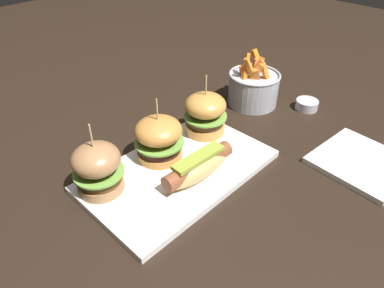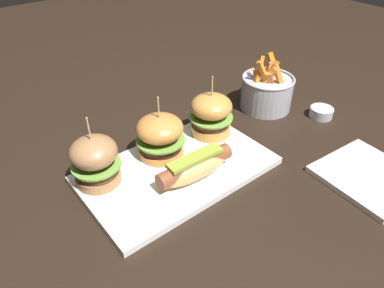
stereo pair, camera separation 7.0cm
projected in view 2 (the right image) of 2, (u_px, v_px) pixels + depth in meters
The scene contains 9 objects.
ground_plane at pixel (178, 172), 0.71m from camera, with size 3.00×3.00×0.00m, color black.
platter_main at pixel (177, 170), 0.71m from camera, with size 0.37×0.22×0.01m, color white.
hot_dog at pixel (195, 167), 0.66m from camera, with size 0.16×0.05×0.05m.
slider_left at pixel (95, 160), 0.64m from camera, with size 0.09×0.09×0.14m.
slider_center at pixel (158, 137), 0.71m from camera, with size 0.10×0.10×0.13m.
slider_right at pixel (211, 114), 0.77m from camera, with size 0.10×0.10×0.14m.
fries_bucket at pixel (267, 92), 0.89m from camera, with size 0.13×0.13×0.14m.
sauce_ramekin at pixel (321, 112), 0.88m from camera, with size 0.06×0.06×0.02m.
side_plate at pixel (369, 176), 0.69m from camera, with size 0.17×0.17×0.01m, color white.
Camera 2 is at (-0.32, -0.44, 0.46)m, focal length 32.93 mm.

